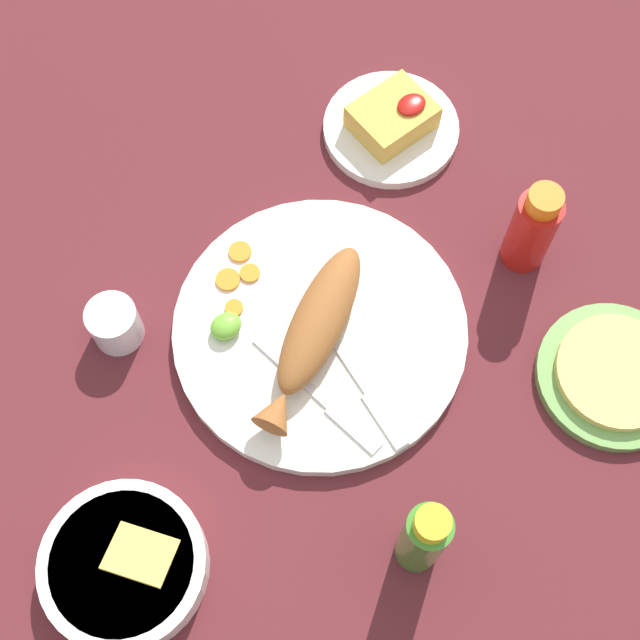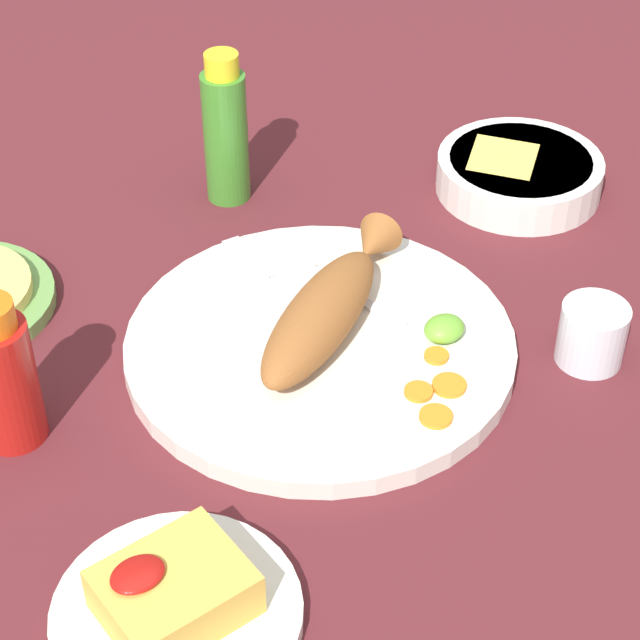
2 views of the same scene
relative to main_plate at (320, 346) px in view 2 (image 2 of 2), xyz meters
name	(u,v)px [view 2 (image 2 of 2)]	position (x,y,z in m)	size (l,w,h in m)	color
ground_plane	(320,354)	(0.00, 0.00, -0.01)	(4.00, 4.00, 0.00)	#561E23
main_plate	(320,346)	(0.00, 0.00, 0.00)	(0.33, 0.33, 0.02)	white
fried_fish	(327,307)	(-0.01, -0.01, 0.03)	(0.23, 0.15, 0.05)	#935628
fork_near	(270,284)	(-0.01, -0.09, 0.01)	(0.04, 0.19, 0.00)	silver
fork_far	(318,274)	(-0.05, -0.07, 0.01)	(0.04, 0.19, 0.00)	silver
carrot_slice_near	(436,416)	(-0.01, 0.13, 0.01)	(0.03, 0.03, 0.00)	orange
carrot_slice_mid	(419,392)	(-0.02, 0.10, 0.01)	(0.02, 0.02, 0.00)	orange
carrot_slice_far	(449,385)	(-0.05, 0.11, 0.01)	(0.03, 0.03, 0.00)	orange
carrot_slice_extra	(436,356)	(-0.06, 0.08, 0.01)	(0.02, 0.02, 0.00)	orange
lime_wedge_main	(444,329)	(-0.08, 0.06, 0.02)	(0.04, 0.03, 0.02)	#6BB233
hot_sauce_bottle_red	(3,376)	(0.25, -0.07, 0.05)	(0.05, 0.05, 0.13)	#B21914
hot_sauce_bottle_green	(225,132)	(-0.07, -0.25, 0.07)	(0.04, 0.04, 0.16)	#3D8428
salt_cup	(592,337)	(-0.18, 0.14, 0.01)	(0.06, 0.06, 0.05)	silver
side_plate_fries	(177,615)	(0.24, 0.16, 0.00)	(0.17, 0.17, 0.01)	white
fries_pile	(173,591)	(0.24, 0.16, 0.02)	(0.09, 0.08, 0.04)	gold
guacamole_bowl	(519,172)	(-0.32, -0.08, 0.01)	(0.17, 0.17, 0.05)	white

